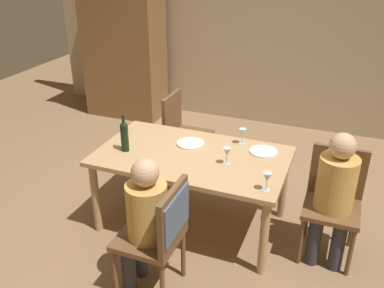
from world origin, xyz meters
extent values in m
plane|color=#846647|center=(0.00, 0.00, 0.00)|extent=(10.00, 10.00, 0.00)
cube|color=tan|center=(0.00, 2.68, 1.35)|extent=(6.40, 0.12, 2.70)
cube|color=brown|center=(-1.93, 2.23, 1.05)|extent=(1.10, 0.56, 2.10)
cube|color=tan|center=(0.00, 0.00, 0.71)|extent=(1.65, 0.96, 0.04)
cylinder|color=tan|center=(-0.76, -0.41, 0.34)|extent=(0.07, 0.07, 0.69)
cylinder|color=tan|center=(0.76, -0.41, 0.34)|extent=(0.07, 0.07, 0.69)
cylinder|color=tan|center=(-0.76, 0.41, 0.34)|extent=(0.07, 0.07, 0.69)
cylinder|color=tan|center=(0.76, 0.41, 0.34)|extent=(0.07, 0.07, 0.69)
cylinder|color=brown|center=(1.40, -0.19, 0.22)|extent=(0.04, 0.04, 0.44)
cylinder|color=brown|center=(1.02, -0.19, 0.22)|extent=(0.04, 0.04, 0.44)
cylinder|color=brown|center=(1.40, 0.19, 0.22)|extent=(0.04, 0.04, 0.44)
cylinder|color=brown|center=(1.02, 0.19, 0.22)|extent=(0.04, 0.04, 0.44)
cube|color=brown|center=(1.21, 0.00, 0.46)|extent=(0.44, 0.44, 0.04)
cube|color=brown|center=(1.21, 0.20, 0.70)|extent=(0.44, 0.04, 0.44)
cylinder|color=brown|center=(-0.19, -1.05, 0.22)|extent=(0.04, 0.04, 0.44)
cylinder|color=brown|center=(-0.19, -0.67, 0.22)|extent=(0.04, 0.04, 0.44)
cylinder|color=brown|center=(0.19, -1.05, 0.22)|extent=(0.04, 0.04, 0.44)
cylinder|color=brown|center=(0.19, -0.67, 0.22)|extent=(0.04, 0.04, 0.44)
cube|color=brown|center=(0.00, -0.86, 0.46)|extent=(0.44, 0.44, 0.04)
cube|color=brown|center=(0.20, -0.86, 0.70)|extent=(0.04, 0.44, 0.44)
cube|color=#4C5B75|center=(0.20, -0.86, 0.72)|extent=(0.07, 0.40, 0.31)
cylinder|color=brown|center=(-0.18, 1.05, 0.22)|extent=(0.04, 0.04, 0.44)
cylinder|color=brown|center=(-0.18, 0.67, 0.22)|extent=(0.04, 0.04, 0.44)
cylinder|color=brown|center=(-0.56, 1.05, 0.22)|extent=(0.04, 0.04, 0.44)
cylinder|color=brown|center=(-0.56, 0.67, 0.22)|extent=(0.04, 0.04, 0.44)
cube|color=brown|center=(-0.37, 0.86, 0.46)|extent=(0.44, 0.44, 0.04)
cube|color=brown|center=(-0.57, 0.86, 0.70)|extent=(0.04, 0.44, 0.44)
cylinder|color=#33333D|center=(1.30, -0.14, 0.23)|extent=(0.11, 0.11, 0.46)
cylinder|color=#33333D|center=(1.12, -0.14, 0.23)|extent=(0.11, 0.11, 0.46)
cylinder|color=tan|center=(1.21, 0.00, 0.69)|extent=(0.30, 0.30, 0.46)
sphere|color=tan|center=(1.21, 0.00, 1.03)|extent=(0.20, 0.20, 0.20)
cylinder|color=#33333D|center=(-0.14, -0.95, 0.23)|extent=(0.11, 0.11, 0.46)
cylinder|color=#33333D|center=(-0.14, -0.77, 0.23)|extent=(0.11, 0.11, 0.46)
cylinder|color=tan|center=(0.00, -0.86, 0.68)|extent=(0.29, 0.29, 0.45)
sphere|color=tan|center=(0.00, -0.86, 1.01)|extent=(0.19, 0.19, 0.19)
cylinder|color=black|center=(-0.58, -0.14, 0.84)|extent=(0.07, 0.07, 0.22)
sphere|color=black|center=(-0.58, -0.14, 0.96)|extent=(0.07, 0.07, 0.07)
cylinder|color=black|center=(-0.58, -0.14, 1.02)|extent=(0.03, 0.03, 0.09)
cylinder|color=silver|center=(0.33, -0.05, 0.73)|extent=(0.06, 0.06, 0.00)
cylinder|color=silver|center=(0.33, -0.05, 0.76)|extent=(0.01, 0.01, 0.07)
cone|color=silver|center=(0.33, -0.05, 0.84)|extent=(0.07, 0.07, 0.07)
cylinder|color=silver|center=(0.35, 0.36, 0.73)|extent=(0.06, 0.06, 0.00)
cylinder|color=silver|center=(0.35, 0.36, 0.76)|extent=(0.01, 0.01, 0.07)
cone|color=silver|center=(0.35, 0.36, 0.84)|extent=(0.07, 0.07, 0.07)
cylinder|color=silver|center=(0.73, -0.34, 0.73)|extent=(0.06, 0.06, 0.00)
cylinder|color=silver|center=(0.73, -0.34, 0.76)|extent=(0.01, 0.01, 0.07)
cone|color=silver|center=(0.73, -0.34, 0.84)|extent=(0.07, 0.07, 0.07)
cylinder|color=silver|center=(-0.09, 0.19, 0.73)|extent=(0.26, 0.26, 0.01)
cylinder|color=white|center=(0.57, 0.27, 0.73)|extent=(0.25, 0.25, 0.01)
camera|label=1|loc=(1.18, -3.00, 2.41)|focal=39.18mm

